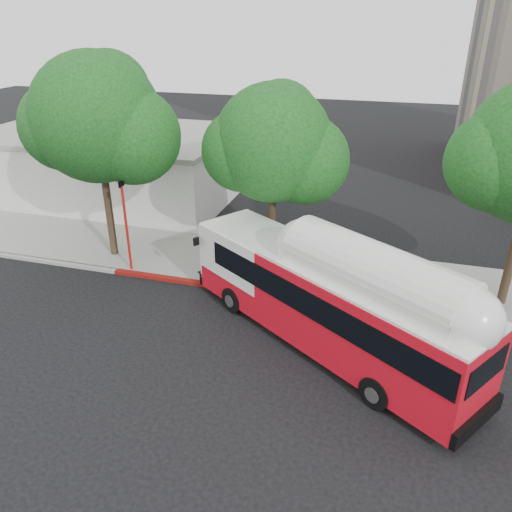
# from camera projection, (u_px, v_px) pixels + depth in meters

# --- Properties ---
(ground) EXTENTS (120.00, 120.00, 0.00)m
(ground) POSITION_uv_depth(u_px,v_px,m) (256.00, 349.00, 18.18)
(ground) COLOR black
(ground) RESTS_ON ground
(sidewalk) EXTENTS (60.00, 5.00, 0.15)m
(sidewalk) POSITION_uv_depth(u_px,v_px,m) (294.00, 269.00, 23.76)
(sidewalk) COLOR gray
(sidewalk) RESTS_ON ground
(curb_strip) EXTENTS (60.00, 0.30, 0.15)m
(curb_strip) POSITION_uv_depth(u_px,v_px,m) (281.00, 295.00, 21.51)
(curb_strip) COLOR gray
(curb_strip) RESTS_ON ground
(red_curb_segment) EXTENTS (10.00, 0.32, 0.16)m
(red_curb_segment) POSITION_uv_depth(u_px,v_px,m) (216.00, 286.00, 22.26)
(red_curb_segment) COLOR maroon
(red_curb_segment) RESTS_ON ground
(street_tree_left) EXTENTS (6.67, 5.80, 9.74)m
(street_tree_left) POSITION_uv_depth(u_px,v_px,m) (107.00, 124.00, 22.22)
(street_tree_left) COLOR #2D2116
(street_tree_left) RESTS_ON ground
(street_tree_mid) EXTENTS (5.75, 5.00, 8.62)m
(street_tree_mid) POSITION_uv_depth(u_px,v_px,m) (282.00, 148.00, 20.98)
(street_tree_mid) COLOR #2D2116
(street_tree_mid) RESTS_ON ground
(low_commercial_bldg) EXTENTS (16.20, 10.20, 4.25)m
(low_commercial_bldg) POSITION_uv_depth(u_px,v_px,m) (111.00, 163.00, 32.82)
(low_commercial_bldg) COLOR silver
(low_commercial_bldg) RESTS_ON ground
(transit_bus) EXTENTS (11.80, 8.95, 3.77)m
(transit_bus) POSITION_uv_depth(u_px,v_px,m) (326.00, 303.00, 17.69)
(transit_bus) COLOR red
(transit_bus) RESTS_ON ground
(signal_pole) EXTENTS (0.13, 0.42, 4.46)m
(signal_pole) POSITION_uv_depth(u_px,v_px,m) (126.00, 227.00, 22.64)
(signal_pole) COLOR red
(signal_pole) RESTS_ON ground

